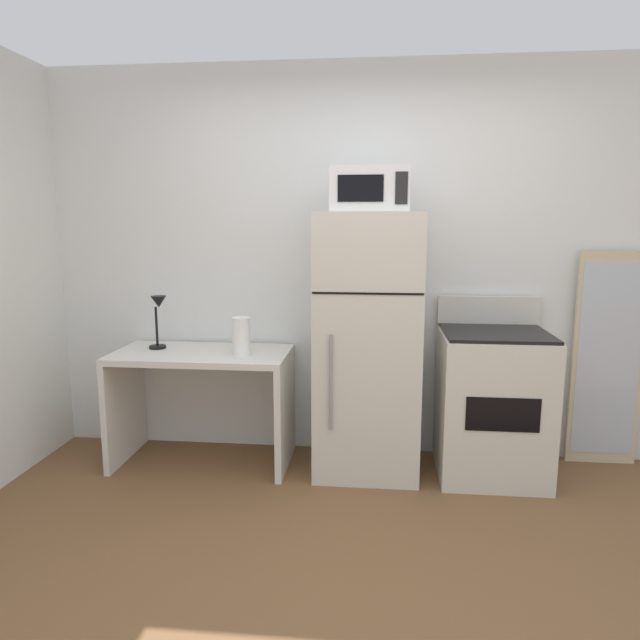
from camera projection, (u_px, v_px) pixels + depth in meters
name	position (u px, v px, depth m)	size (l,w,h in m)	color
ground_plane	(353.00, 602.00, 2.38)	(12.00, 12.00, 0.00)	brown
wall_back_white	(367.00, 264.00, 3.82)	(5.00, 0.10, 2.60)	silver
desk	(203.00, 386.00, 3.70)	(1.13, 0.59, 0.75)	silver
desk_lamp	(158.00, 313.00, 3.70)	(0.14, 0.12, 0.35)	black
paper_towel_roll	(241.00, 336.00, 3.55)	(0.11, 0.11, 0.24)	white
refrigerator	(368.00, 345.00, 3.55)	(0.65, 0.61, 1.64)	beige
microwave	(370.00, 190.00, 3.37)	(0.46, 0.35, 0.26)	silver
oven_range	(492.00, 403.00, 3.52)	(0.65, 0.61, 1.10)	beige
leaning_mirror	(608.00, 360.00, 3.66)	(0.44, 0.03, 1.40)	#C6B793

